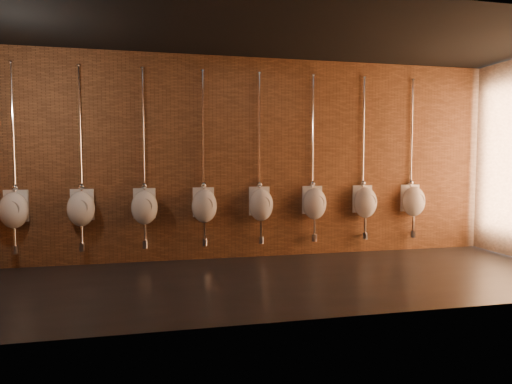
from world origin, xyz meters
TOP-DOWN VIEW (x-y plane):
  - ground at (0.00, 0.00)m, footprint 8.50×8.50m
  - room_shell at (0.00, 0.00)m, footprint 8.54×3.04m
  - urinal_0 at (-3.39, 1.36)m, footprint 0.42×0.37m
  - urinal_1 at (-2.49, 1.36)m, footprint 0.42×0.37m
  - urinal_2 at (-1.59, 1.36)m, footprint 0.42×0.37m
  - urinal_3 at (-0.69, 1.36)m, footprint 0.42×0.37m
  - urinal_4 at (0.21, 1.36)m, footprint 0.42×0.37m
  - urinal_5 at (1.12, 1.36)m, footprint 0.42×0.37m
  - urinal_6 at (2.02, 1.36)m, footprint 0.42×0.37m
  - urinal_7 at (2.92, 1.36)m, footprint 0.42×0.37m

SIDE VIEW (x-z plane):
  - ground at x=0.00m, z-range 0.00..0.00m
  - urinal_0 at x=-3.39m, z-range -0.48..2.24m
  - urinal_1 at x=-2.49m, z-range -0.48..2.24m
  - urinal_2 at x=-1.59m, z-range -0.48..2.24m
  - urinal_3 at x=-0.69m, z-range -0.48..2.24m
  - urinal_4 at x=0.21m, z-range -0.48..2.24m
  - urinal_5 at x=1.12m, z-range -0.48..2.24m
  - urinal_6 at x=2.02m, z-range -0.48..2.24m
  - urinal_7 at x=2.92m, z-range -0.48..2.24m
  - room_shell at x=0.00m, z-range 0.40..3.62m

